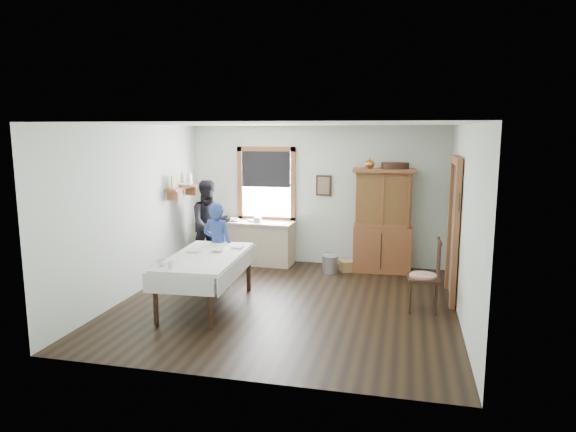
{
  "coord_description": "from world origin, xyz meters",
  "views": [
    {
      "loc": [
        1.72,
        -7.31,
        2.62
      ],
      "look_at": [
        -0.05,
        0.3,
        1.3
      ],
      "focal_mm": 32.0,
      "sensor_mm": 36.0,
      "label": 1
    }
  ],
  "objects_px": {
    "work_counter": "(257,243)",
    "spindle_chair": "(424,275)",
    "dining_table": "(206,281)",
    "woman_blue": "(218,249)",
    "china_hutch": "(383,221)",
    "wicker_basket": "(349,266)",
    "figure_dark": "(210,227)",
    "pail": "(330,264)"
  },
  "relations": [
    {
      "from": "spindle_chair",
      "to": "figure_dark",
      "type": "bearing_deg",
      "value": 154.44
    },
    {
      "from": "spindle_chair",
      "to": "figure_dark",
      "type": "xyz_separation_m",
      "value": [
        -3.94,
        1.61,
        0.24
      ]
    },
    {
      "from": "dining_table",
      "to": "spindle_chair",
      "type": "distance_m",
      "value": 3.2
    },
    {
      "from": "work_counter",
      "to": "woman_blue",
      "type": "bearing_deg",
      "value": -93.89
    },
    {
      "from": "work_counter",
      "to": "spindle_chair",
      "type": "xyz_separation_m",
      "value": [
        3.13,
        -2.02,
        0.12
      ]
    },
    {
      "from": "dining_table",
      "to": "figure_dark",
      "type": "distance_m",
      "value": 2.32
    },
    {
      "from": "woman_blue",
      "to": "china_hutch",
      "type": "bearing_deg",
      "value": -139.57
    },
    {
      "from": "work_counter",
      "to": "dining_table",
      "type": "distance_m",
      "value": 2.56
    },
    {
      "from": "work_counter",
      "to": "woman_blue",
      "type": "height_order",
      "value": "woman_blue"
    },
    {
      "from": "work_counter",
      "to": "dining_table",
      "type": "height_order",
      "value": "work_counter"
    },
    {
      "from": "wicker_basket",
      "to": "figure_dark",
      "type": "height_order",
      "value": "figure_dark"
    },
    {
      "from": "figure_dark",
      "to": "woman_blue",
      "type": "bearing_deg",
      "value": -101.71
    },
    {
      "from": "dining_table",
      "to": "woman_blue",
      "type": "relative_size",
      "value": 1.46
    },
    {
      "from": "woman_blue",
      "to": "spindle_chair",
      "type": "bearing_deg",
      "value": -178.31
    },
    {
      "from": "wicker_basket",
      "to": "figure_dark",
      "type": "xyz_separation_m",
      "value": [
        -2.66,
        -0.27,
        0.68
      ]
    },
    {
      "from": "china_hutch",
      "to": "figure_dark",
      "type": "bearing_deg",
      "value": -176.72
    },
    {
      "from": "work_counter",
      "to": "pail",
      "type": "distance_m",
      "value": 1.57
    },
    {
      "from": "wicker_basket",
      "to": "woman_blue",
      "type": "bearing_deg",
      "value": -143.37
    },
    {
      "from": "work_counter",
      "to": "spindle_chair",
      "type": "relative_size",
      "value": 1.36
    },
    {
      "from": "china_hutch",
      "to": "figure_dark",
      "type": "relative_size",
      "value": 1.24
    },
    {
      "from": "pail",
      "to": "wicker_basket",
      "type": "xyz_separation_m",
      "value": [
        0.33,
        0.18,
        -0.06
      ]
    },
    {
      "from": "wicker_basket",
      "to": "figure_dark",
      "type": "bearing_deg",
      "value": -174.2
    },
    {
      "from": "work_counter",
      "to": "china_hutch",
      "type": "xyz_separation_m",
      "value": [
        2.43,
        0.0,
        0.54
      ]
    },
    {
      "from": "work_counter",
      "to": "wicker_basket",
      "type": "height_order",
      "value": "work_counter"
    },
    {
      "from": "dining_table",
      "to": "wicker_basket",
      "type": "relative_size",
      "value": 5.75
    },
    {
      "from": "dining_table",
      "to": "spindle_chair",
      "type": "xyz_separation_m",
      "value": [
        3.16,
        0.54,
        0.15
      ]
    },
    {
      "from": "spindle_chair",
      "to": "figure_dark",
      "type": "height_order",
      "value": "figure_dark"
    },
    {
      "from": "wicker_basket",
      "to": "woman_blue",
      "type": "height_order",
      "value": "woman_blue"
    },
    {
      "from": "china_hutch",
      "to": "dining_table",
      "type": "bearing_deg",
      "value": -137.76
    },
    {
      "from": "china_hutch",
      "to": "wicker_basket",
      "type": "distance_m",
      "value": 1.05
    },
    {
      "from": "pail",
      "to": "woman_blue",
      "type": "xyz_separation_m",
      "value": [
        -1.7,
        -1.33,
        0.51
      ]
    },
    {
      "from": "work_counter",
      "to": "china_hutch",
      "type": "distance_m",
      "value": 2.49
    },
    {
      "from": "woman_blue",
      "to": "figure_dark",
      "type": "distance_m",
      "value": 1.39
    },
    {
      "from": "figure_dark",
      "to": "spindle_chair",
      "type": "bearing_deg",
      "value": -60.82
    },
    {
      "from": "dining_table",
      "to": "pail",
      "type": "xyz_separation_m",
      "value": [
        1.54,
        2.24,
        -0.23
      ]
    },
    {
      "from": "dining_table",
      "to": "woman_blue",
      "type": "xyz_separation_m",
      "value": [
        -0.16,
        0.91,
        0.28
      ]
    },
    {
      "from": "work_counter",
      "to": "dining_table",
      "type": "bearing_deg",
      "value": -88.2
    },
    {
      "from": "pail",
      "to": "work_counter",
      "type": "bearing_deg",
      "value": 168.17
    },
    {
      "from": "china_hutch",
      "to": "spindle_chair",
      "type": "relative_size",
      "value": 1.78
    },
    {
      "from": "china_hutch",
      "to": "woman_blue",
      "type": "height_order",
      "value": "china_hutch"
    },
    {
      "from": "china_hutch",
      "to": "woman_blue",
      "type": "xyz_separation_m",
      "value": [
        -2.61,
        -1.65,
        -0.29
      ]
    },
    {
      "from": "pail",
      "to": "china_hutch",
      "type": "bearing_deg",
      "value": 19.3
    }
  ]
}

